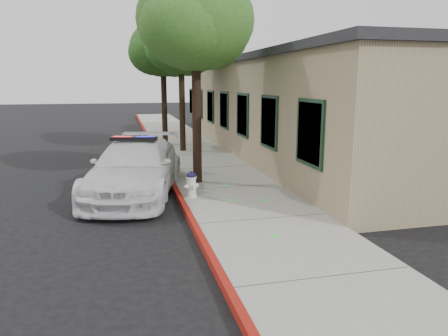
% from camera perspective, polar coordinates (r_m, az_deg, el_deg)
% --- Properties ---
extents(ground, '(120.00, 120.00, 0.00)m').
position_cam_1_polar(ground, '(9.30, -4.34, -8.50)').
color(ground, black).
rests_on(ground, ground).
extents(sidewalk, '(3.20, 60.00, 0.15)m').
position_cam_1_polar(sidewalk, '(12.40, 0.67, -2.96)').
color(sidewalk, gray).
rests_on(sidewalk, ground).
extents(red_curb, '(0.14, 60.00, 0.16)m').
position_cam_1_polar(red_curb, '(12.12, -6.42, -3.36)').
color(red_curb, '#9C1E11').
rests_on(red_curb, ground).
extents(clapboard_building, '(7.30, 20.89, 4.24)m').
position_cam_1_polar(clapboard_building, '(19.42, 10.98, 8.23)').
color(clapboard_building, tan).
rests_on(clapboard_building, ground).
extents(police_car, '(3.44, 5.80, 1.69)m').
position_cam_1_polar(police_car, '(12.24, -11.97, 0.03)').
color(police_car, silver).
rests_on(police_car, ground).
extents(fire_hydrant, '(0.41, 0.36, 0.71)m').
position_cam_1_polar(fire_hydrant, '(11.25, -4.44, -2.23)').
color(fire_hydrant, silver).
rests_on(fire_hydrant, sidewalk).
extents(street_tree_near, '(3.42, 3.50, 6.25)m').
position_cam_1_polar(street_tree_near, '(12.84, -3.83, 18.83)').
color(street_tree_near, black).
rests_on(street_tree_near, sidewalk).
extents(street_tree_mid, '(3.22, 3.24, 6.05)m').
position_cam_1_polar(street_tree_mid, '(19.04, -5.87, 16.10)').
color(street_tree_mid, black).
rests_on(street_tree_mid, sidewalk).
extents(street_tree_far, '(3.42, 3.16, 5.98)m').
position_cam_1_polar(street_tree_far, '(21.03, -8.23, 15.42)').
color(street_tree_far, black).
rests_on(street_tree_far, sidewalk).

